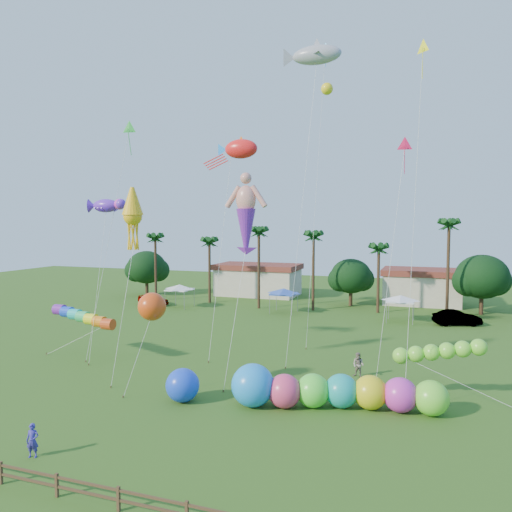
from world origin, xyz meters
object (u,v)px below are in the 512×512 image
(car_a, at_px, (153,299))
(car_b, at_px, (457,318))
(spectator_a, at_px, (33,441))
(blue_ball, at_px, (183,385))
(caterpillar_inflatable, at_px, (329,391))
(spectator_b, at_px, (358,365))

(car_a, distance_m, car_b, 38.35)
(car_a, height_order, spectator_a, spectator_a)
(car_b, distance_m, blue_ball, 35.30)
(spectator_a, xyz_separation_m, blue_ball, (3.28, 9.05, 0.24))
(car_b, distance_m, spectator_a, 44.82)
(car_b, distance_m, caterpillar_inflatable, 30.04)
(spectator_b, bearing_deg, spectator_a, -106.59)
(car_b, bearing_deg, caterpillar_inflatable, 145.02)
(spectator_a, xyz_separation_m, caterpillar_inflatable, (12.20, 10.98, 0.28))
(spectator_a, bearing_deg, caterpillar_inflatable, 24.38)
(car_b, relative_size, spectator_a, 3.03)
(car_a, relative_size, caterpillar_inflatable, 0.37)
(car_b, height_order, caterpillar_inflatable, caterpillar_inflatable)
(car_b, xyz_separation_m, spectator_a, (-20.55, -39.83, 0.00))
(car_b, relative_size, spectator_b, 2.77)
(caterpillar_inflatable, height_order, blue_ball, caterpillar_inflatable)
(car_b, bearing_deg, car_a, 70.70)
(caterpillar_inflatable, distance_m, blue_ball, 9.13)
(caterpillar_inflatable, bearing_deg, car_a, 123.00)
(caterpillar_inflatable, xyz_separation_m, blue_ball, (-8.92, -1.93, -0.05))
(car_b, relative_size, caterpillar_inflatable, 0.39)
(caterpillar_inflatable, relative_size, blue_ball, 6.10)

